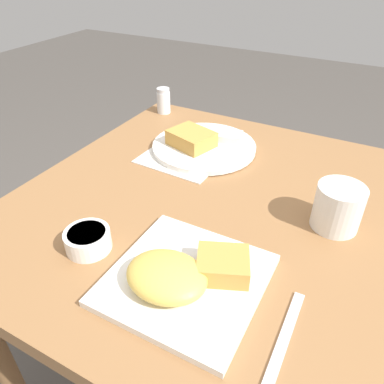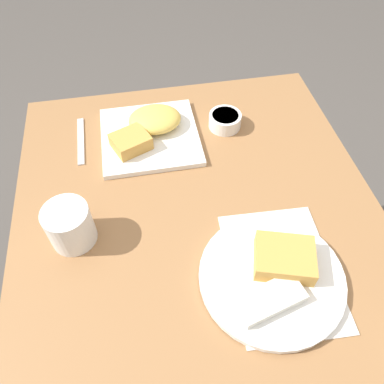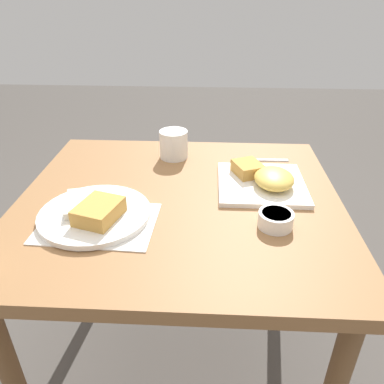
{
  "view_description": "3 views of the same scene",
  "coord_description": "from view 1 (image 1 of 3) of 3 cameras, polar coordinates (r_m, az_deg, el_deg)",
  "views": [
    {
      "loc": [
        0.29,
        -0.61,
        1.19
      ],
      "look_at": [
        -0.02,
        -0.04,
        0.74
      ],
      "focal_mm": 35.0,
      "sensor_mm": 36.0,
      "label": 1
    },
    {
      "loc": [
        0.1,
        0.49,
        1.38
      ],
      "look_at": [
        0.01,
        -0.02,
        0.73
      ],
      "focal_mm": 35.0,
      "sensor_mm": 36.0,
      "label": 2
    },
    {
      "loc": [
        -0.88,
        -0.08,
        1.23
      ],
      "look_at": [
        -0.0,
        -0.04,
        0.73
      ],
      "focal_mm": 35.0,
      "sensor_mm": 36.0,
      "label": 3
    }
  ],
  "objects": [
    {
      "name": "salt_shaker",
      "position": [
        1.25,
        -4.35,
        13.5
      ],
      "size": [
        0.04,
        0.04,
        0.08
      ],
      "color": "white",
      "rests_on": "dining_table"
    },
    {
      "name": "menu_card",
      "position": [
        1.03,
        0.17,
        6.52
      ],
      "size": [
        0.22,
        0.29,
        0.0
      ],
      "rotation": [
        0.0,
        0.0,
        -0.05
      ],
      "color": "silver",
      "rests_on": "dining_table"
    },
    {
      "name": "sauce_ramekin",
      "position": [
        0.72,
        -15.59,
        -7.0
      ],
      "size": [
        0.08,
        0.08,
        0.04
      ],
      "color": "white",
      "rests_on": "dining_table"
    },
    {
      "name": "ground_plane",
      "position": [
        1.37,
        1.42,
        -25.83
      ],
      "size": [
        8.0,
        8.0,
        0.0
      ],
      "primitive_type": "plane",
      "color": "#4C4742"
    },
    {
      "name": "plate_oval_far",
      "position": [
        1.02,
        1.58,
        7.38
      ],
      "size": [
        0.28,
        0.28,
        0.05
      ],
      "color": "white",
      "rests_on": "menu_card"
    },
    {
      "name": "plate_square_near",
      "position": [
        0.63,
        -1.25,
        -12.73
      ],
      "size": [
        0.25,
        0.25,
        0.06
      ],
      "color": "white",
      "rests_on": "dining_table"
    },
    {
      "name": "coffee_mug",
      "position": [
        0.78,
        21.35,
        -2.18
      ],
      "size": [
        0.09,
        0.09,
        0.09
      ],
      "color": "white",
      "rests_on": "dining_table"
    },
    {
      "name": "butter_knife",
      "position": [
        0.6,
        14.01,
        -20.5
      ],
      "size": [
        0.02,
        0.17,
        0.0
      ],
      "rotation": [
        0.0,
        0.0,
        1.58
      ],
      "color": "silver",
      "rests_on": "dining_table"
    },
    {
      "name": "dining_table",
      "position": [
        0.89,
        1.98,
        -5.84
      ],
      "size": [
        0.81,
        0.88,
        0.71
      ],
      "color": "olive",
      "rests_on": "ground_plane"
    }
  ]
}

